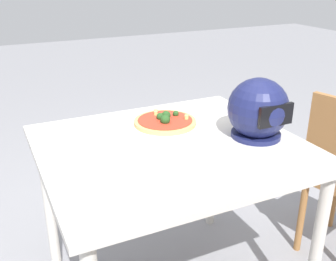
{
  "coord_description": "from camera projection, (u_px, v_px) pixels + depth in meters",
  "views": [
    {
      "loc": [
        0.64,
        1.32,
        1.45
      ],
      "look_at": [
        -0.03,
        -0.09,
        0.8
      ],
      "focal_mm": 42.78,
      "sensor_mm": 36.0,
      "label": 1
    }
  ],
  "objects": [
    {
      "name": "dining_table",
      "position": [
        171.0,
        165.0,
        1.65
      ],
      "size": [
        1.03,
        0.93,
        0.78
      ],
      "color": "beige",
      "rests_on": "ground"
    },
    {
      "name": "motorcycle_helmet",
      "position": [
        258.0,
        110.0,
        1.64
      ],
      "size": [
        0.25,
        0.25,
        0.25
      ],
      "color": "#191E4C",
      "rests_on": "dining_table"
    },
    {
      "name": "pizza",
      "position": [
        165.0,
        121.0,
        1.78
      ],
      "size": [
        0.28,
        0.28,
        0.06
      ],
      "color": "tan",
      "rests_on": "pizza_plate"
    },
    {
      "name": "pizza_plate",
      "position": [
        165.0,
        125.0,
        1.79
      ],
      "size": [
        0.33,
        0.33,
        0.01
      ],
      "primitive_type": "cylinder",
      "color": "white",
      "rests_on": "dining_table"
    }
  ]
}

